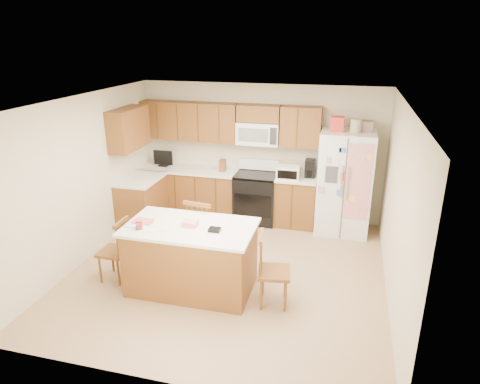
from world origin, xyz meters
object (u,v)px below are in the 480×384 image
(stove, at_px, (256,197))
(windsor_chair_back, at_px, (203,234))
(windsor_chair_left, at_px, (115,251))
(refrigerator, at_px, (345,182))
(windsor_chair_right, at_px, (272,271))
(island, at_px, (191,257))

(stove, height_order, windsor_chair_back, stove)
(windsor_chair_back, bearing_deg, windsor_chair_left, -145.52)
(refrigerator, relative_size, windsor_chair_right, 2.08)
(island, distance_m, windsor_chair_right, 1.13)
(windsor_chair_left, relative_size, windsor_chair_back, 0.87)
(windsor_chair_left, distance_m, windsor_chair_back, 1.29)
(island, xyz_separation_m, windsor_chair_left, (-1.13, -0.05, -0.04))
(windsor_chair_right, bearing_deg, refrigerator, 72.11)
(island, distance_m, windsor_chair_left, 1.13)
(windsor_chair_back, height_order, windsor_chair_right, windsor_chair_back)
(windsor_chair_back, bearing_deg, refrigerator, 40.95)
(windsor_chair_right, bearing_deg, stove, 106.64)
(island, bearing_deg, windsor_chair_right, -4.09)
(refrigerator, xyz_separation_m, island, (-1.93, -2.42, -0.45))
(island, height_order, windsor_chair_left, island)
(stove, xyz_separation_m, refrigerator, (1.57, -0.06, 0.45))
(windsor_chair_left, height_order, windsor_chair_right, windsor_chair_right)
(refrigerator, bearing_deg, windsor_chair_left, -141.16)
(stove, distance_m, island, 2.51)
(windsor_chair_back, xyz_separation_m, windsor_chair_right, (1.19, -0.76, -0.04))
(stove, relative_size, windsor_chair_left, 1.22)
(refrigerator, relative_size, windsor_chair_left, 2.20)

